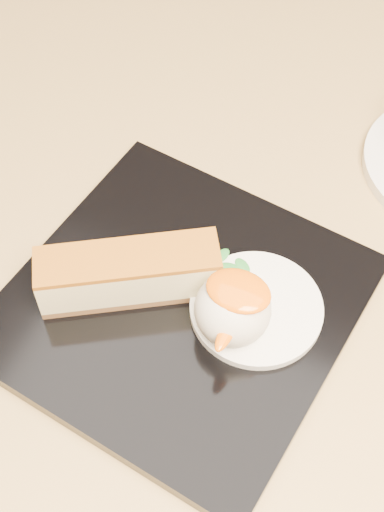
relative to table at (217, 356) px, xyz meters
The scene contains 7 objects.
table is the anchor object (origin of this frame).
dessert_plate 0.17m from the table, 101.10° to the right, with size 0.22×0.22×0.01m, color black.
cheesecake 0.20m from the table, 128.07° to the right, with size 0.12×0.09×0.04m.
cream_smear 0.18m from the table, 43.79° to the right, with size 0.09×0.09×0.01m, color white.
ice_cream_scoop 0.20m from the table, 62.95° to the right, with size 0.05×0.05×0.05m, color white.
mango_sauce 0.22m from the table, 60.55° to the right, with size 0.04×0.03×0.01m, color #FF6C08.
mint_sprig 0.18m from the table, 53.22° to the right, with size 0.03×0.02×0.00m.
Camera 1 is at (0.10, -0.28, 1.15)m, focal length 50.00 mm.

